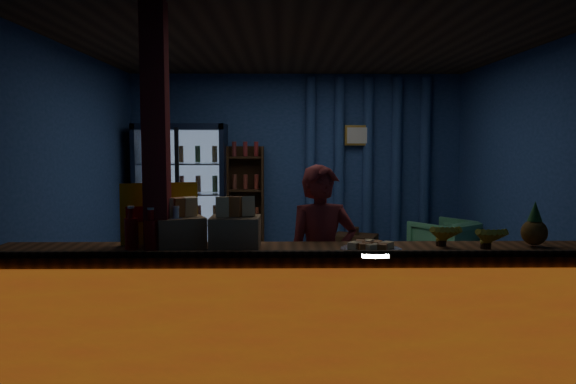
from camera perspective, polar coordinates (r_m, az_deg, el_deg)
name	(u,v)px	position (r m, az deg, el deg)	size (l,w,h in m)	color
ground	(302,304)	(5.92, 1.41, -11.26)	(4.60, 4.60, 0.00)	#515154
room_walls	(302,152)	(5.68, 1.45, 4.10)	(4.60, 4.60, 4.60)	navy
counter	(312,317)	(3.96, 2.49, -12.54)	(4.40, 0.57, 0.99)	brown
support_post	(157,198)	(3.88, -13.13, -0.60)	(0.16, 0.16, 2.60)	maroon
beverage_cooler	(183,196)	(7.74, -10.66, -0.37)	(1.20, 0.62, 1.90)	black
bottle_shelf	(246,205)	(7.80, -4.30, -1.28)	(0.50, 0.28, 1.60)	#3D2413
curtain_folds	(368,168)	(7.91, 8.10, 2.45)	(1.74, 0.14, 2.50)	navy
framed_picture	(358,135)	(7.84, 7.11, 5.73)	(0.36, 0.04, 0.28)	gold
shopkeeper	(322,263)	(4.34, 3.45, -7.19)	(0.55, 0.36, 1.50)	maroon
green_chair	(446,246)	(7.47, 15.79, -5.30)	(0.72, 0.74, 0.68)	#53A66C
side_table	(355,253)	(7.26, 6.81, -6.19)	(0.63, 0.55, 0.58)	#3D2413
yellow_sign	(160,213)	(4.12, -12.92, -2.11)	(0.55, 0.24, 0.43)	yellow
soda_bottles	(153,232)	(3.89, -13.55, -4.01)	(0.40, 0.17, 0.30)	#AC0F0B
snack_box_left	(235,230)	(3.87, -5.37, -3.85)	(0.34, 0.29, 0.36)	#A67850
snack_box_centre	(179,230)	(3.94, -11.01, -3.79)	(0.41, 0.38, 0.35)	#A67850
pastry_tray	(371,249)	(3.77, 8.42, -5.71)	(0.41, 0.41, 0.07)	silver
banana_bunches	(465,236)	(4.03, 17.56, -4.26)	(0.52, 0.30, 0.17)	yellow
pineapple	(534,228)	(4.26, 23.75, -3.40)	(0.18, 0.18, 0.31)	brown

